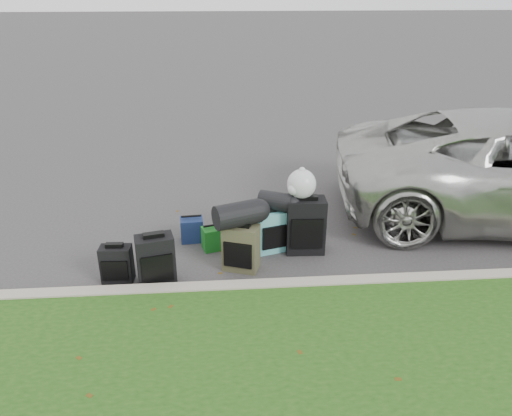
{
  "coord_description": "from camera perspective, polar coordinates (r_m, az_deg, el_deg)",
  "views": [
    {
      "loc": [
        -0.57,
        -5.84,
        3.31
      ],
      "look_at": [
        -0.1,
        0.2,
        0.55
      ],
      "focal_mm": 35.0,
      "sensor_mm": 36.0,
      "label": 1
    }
  ],
  "objects": [
    {
      "name": "suitcase_large_black_left",
      "position": [
        6.01,
        -11.37,
        -5.9
      ],
      "size": [
        0.48,
        0.35,
        0.63
      ],
      "primitive_type": "cube",
      "rotation": [
        0.0,
        0.0,
        0.23
      ],
      "color": "black",
      "rests_on": "ground"
    },
    {
      "name": "trash_bag",
      "position": [
        6.41,
        5.23,
        2.73
      ],
      "size": [
        0.37,
        0.37,
        0.37
      ],
      "primitive_type": "sphere",
      "color": "silver",
      "rests_on": "suitcase_large_black_right"
    },
    {
      "name": "suitcase_small_black",
      "position": [
        6.21,
        -15.61,
        -6.19
      ],
      "size": [
        0.38,
        0.22,
        0.46
      ],
      "primitive_type": "cube",
      "rotation": [
        0.0,
        0.0,
        -0.05
      ],
      "color": "black",
      "rests_on": "ground"
    },
    {
      "name": "duffel_left",
      "position": [
        6.01,
        -2.1,
        -0.74
      ],
      "size": [
        0.64,
        0.49,
        0.3
      ],
      "primitive_type": "cylinder",
      "rotation": [
        0.0,
        1.57,
        0.36
      ],
      "color": "black",
      "rests_on": "suitcase_olive"
    },
    {
      "name": "suitcase_olive",
      "position": [
        6.21,
        -1.72,
        -4.54
      ],
      "size": [
        0.5,
        0.4,
        0.59
      ],
      "primitive_type": "cube",
      "rotation": [
        0.0,
        0.0,
        -0.34
      ],
      "color": "#393924",
      "rests_on": "ground"
    },
    {
      "name": "suitcase_large_black_right",
      "position": [
        6.6,
        5.68,
        -2.01
      ],
      "size": [
        0.51,
        0.32,
        0.75
      ],
      "primitive_type": "cube",
      "rotation": [
        0.0,
        0.0,
        -0.04
      ],
      "color": "black",
      "rests_on": "ground"
    },
    {
      "name": "suitcase_teal",
      "position": [
        6.62,
        1.71,
        -2.65
      ],
      "size": [
        0.45,
        0.34,
        0.58
      ],
      "primitive_type": "cube",
      "rotation": [
        0.0,
        0.0,
        0.28
      ],
      "color": "teal",
      "rests_on": "ground"
    },
    {
      "name": "ground",
      "position": [
        6.73,
        0.98,
        -4.94
      ],
      "size": [
        120.0,
        120.0,
        0.0
      ],
      "primitive_type": "plane",
      "color": "#383535",
      "rests_on": "ground"
    },
    {
      "name": "duffel_right",
      "position": [
        6.49,
        2.32,
        0.79
      ],
      "size": [
        0.51,
        0.42,
        0.25
      ],
      "primitive_type": "cylinder",
      "rotation": [
        0.0,
        1.57,
        -0.46
      ],
      "color": "black",
      "rests_on": "suitcase_teal"
    },
    {
      "name": "tote_green",
      "position": [
        6.74,
        -4.93,
        -3.47
      ],
      "size": [
        0.33,
        0.29,
        0.31
      ],
      "primitive_type": "cube",
      "rotation": [
        0.0,
        0.0,
        0.28
      ],
      "color": "#16631B",
      "rests_on": "ground"
    },
    {
      "name": "tote_navy",
      "position": [
        6.99,
        -7.33,
        -2.45
      ],
      "size": [
        0.33,
        0.26,
        0.33
      ],
      "primitive_type": "cube",
      "rotation": [
        0.0,
        0.0,
        0.07
      ],
      "color": "navy",
      "rests_on": "ground"
    },
    {
      "name": "curb",
      "position": [
        5.84,
        1.91,
        -9.11
      ],
      "size": [
        120.0,
        0.18,
        0.15
      ],
      "primitive_type": "cube",
      "color": "#9E937F",
      "rests_on": "ground"
    }
  ]
}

